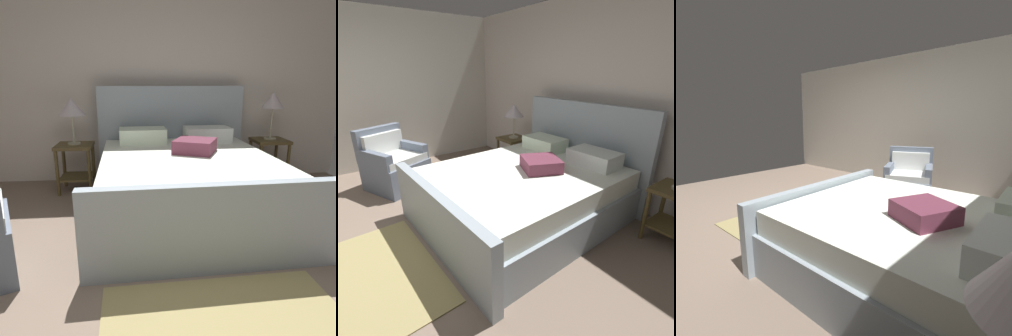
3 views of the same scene
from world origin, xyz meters
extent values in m
cube|color=#7B6859|center=(0.00, 0.00, -0.01)|extent=(5.23, 6.31, 0.02)
cube|color=beige|center=(0.00, 3.22, 1.31)|extent=(5.35, 0.12, 2.62)
cube|color=#96A3AD|center=(0.24, 1.87, 0.20)|extent=(1.87, 2.15, 0.40)
cube|color=#96A3AD|center=(0.20, 2.96, 0.65)|extent=(1.92, 0.17, 1.29)
cube|color=#96A3AD|center=(0.28, 0.78, 0.34)|extent=(1.92, 0.17, 0.68)
cube|color=white|center=(0.24, 1.87, 0.51)|extent=(1.79, 2.08, 0.22)
cube|color=white|center=(-0.19, 2.61, 0.71)|extent=(0.57, 0.38, 0.18)
cube|color=silver|center=(0.62, 2.64, 0.71)|extent=(0.57, 0.38, 0.18)
cube|color=brown|center=(0.35, 2.03, 0.69)|extent=(0.53, 0.53, 0.14)
cube|color=#514121|center=(1.52, 2.80, 0.18)|extent=(0.40, 0.40, 0.02)
cylinder|color=#514121|center=(1.33, 2.61, 0.28)|extent=(0.04, 0.04, 0.56)
cylinder|color=#514121|center=(1.33, 2.99, 0.28)|extent=(0.04, 0.04, 0.56)
cube|color=#514121|center=(-1.04, 2.71, 0.58)|extent=(0.44, 0.44, 0.04)
cube|color=#514121|center=(-1.04, 2.71, 0.18)|extent=(0.40, 0.40, 0.02)
cylinder|color=#514121|center=(-1.23, 2.52, 0.28)|extent=(0.04, 0.04, 0.56)
cylinder|color=#514121|center=(-0.85, 2.52, 0.28)|extent=(0.04, 0.04, 0.56)
cylinder|color=#514121|center=(-1.23, 2.90, 0.28)|extent=(0.04, 0.04, 0.56)
cylinder|color=#514121|center=(-0.85, 2.90, 0.28)|extent=(0.04, 0.04, 0.56)
cylinder|color=#B7B293|center=(-1.04, 2.71, 0.61)|extent=(0.16, 0.16, 0.02)
cylinder|color=#B7B293|center=(-1.04, 2.71, 0.79)|extent=(0.02, 0.02, 0.34)
cone|color=silver|center=(-1.04, 2.71, 1.06)|extent=(0.32, 0.32, 0.20)
cube|color=slate|center=(-1.54, 0.88, 0.21)|extent=(0.95, 0.95, 0.42)
cube|color=silver|center=(-1.54, 0.88, 0.47)|extent=(0.87, 0.87, 0.10)
cube|color=slate|center=(-1.82, 0.76, 0.66)|extent=(0.39, 0.71, 0.48)
cube|color=silver|center=(-1.74, 0.79, 0.64)|extent=(0.33, 0.60, 0.36)
cube|color=slate|center=(-1.42, 0.59, 0.53)|extent=(0.64, 0.35, 0.22)
cube|color=slate|center=(-1.66, 1.16, 0.53)|extent=(0.64, 0.35, 0.22)
cube|color=#998A57|center=(0.24, 0.04, 0.01)|extent=(1.50, 1.33, 0.01)
camera|label=1|loc=(-0.26, -1.20, 1.36)|focal=33.49mm
camera|label=2|loc=(2.36, 0.06, 1.73)|focal=27.87mm
camera|label=3|loc=(2.11, 2.81, 1.41)|focal=26.78mm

